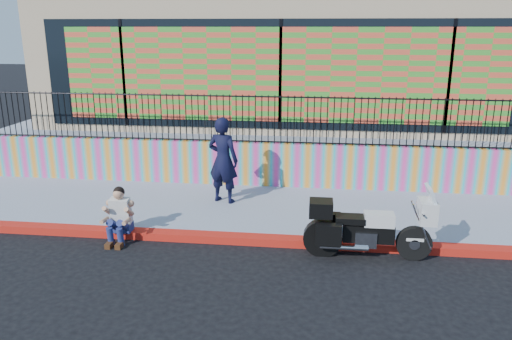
# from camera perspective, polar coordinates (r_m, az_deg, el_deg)

# --- Properties ---
(ground) EXTENTS (90.00, 90.00, 0.00)m
(ground) POSITION_cam_1_polar(r_m,az_deg,el_deg) (9.79, 0.72, -8.40)
(ground) COLOR black
(ground) RESTS_ON ground
(red_curb) EXTENTS (16.00, 0.30, 0.15)m
(red_curb) POSITION_cam_1_polar(r_m,az_deg,el_deg) (9.76, 0.72, -8.00)
(red_curb) COLOR #BB2C0D
(red_curb) RESTS_ON ground
(sidewalk) EXTENTS (16.00, 3.00, 0.15)m
(sidewalk) POSITION_cam_1_polar(r_m,az_deg,el_deg) (11.27, 1.65, -4.60)
(sidewalk) COLOR gray
(sidewalk) RESTS_ON ground
(mural_wall) EXTENTS (16.00, 0.20, 1.10)m
(mural_wall) POSITION_cam_1_polar(r_m,az_deg,el_deg) (12.60, 2.37, 0.61)
(mural_wall) COLOR #E53C96
(mural_wall) RESTS_ON sidewalk
(metal_fence) EXTENTS (15.80, 0.04, 1.20)m
(metal_fence) POSITION_cam_1_polar(r_m,az_deg,el_deg) (12.34, 2.43, 5.77)
(metal_fence) COLOR black
(metal_fence) RESTS_ON mural_wall
(elevated_platform) EXTENTS (16.00, 10.00, 1.25)m
(elevated_platform) POSITION_cam_1_polar(r_m,az_deg,el_deg) (17.57, 3.75, 4.77)
(elevated_platform) COLOR gray
(elevated_platform) RESTS_ON ground
(storefront_building) EXTENTS (14.00, 8.06, 4.00)m
(storefront_building) POSITION_cam_1_polar(r_m,az_deg,el_deg) (17.04, 3.87, 13.32)
(storefront_building) COLOR tan
(storefront_building) RESTS_ON elevated_platform
(police_motorcycle) EXTENTS (2.26, 0.75, 1.41)m
(police_motorcycle) POSITION_cam_1_polar(r_m,az_deg,el_deg) (9.23, 12.48, -6.37)
(police_motorcycle) COLOR black
(police_motorcycle) RESTS_ON ground
(police_officer) EXTENTS (0.83, 0.67, 1.98)m
(police_officer) POSITION_cam_1_polar(r_m,az_deg,el_deg) (11.34, -3.78, 1.14)
(police_officer) COLOR black
(police_officer) RESTS_ON sidewalk
(seated_man) EXTENTS (0.54, 0.71, 1.06)m
(seated_man) POSITION_cam_1_polar(r_m,az_deg,el_deg) (10.05, -15.47, -5.56)
(seated_man) COLOR navy
(seated_man) RESTS_ON ground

